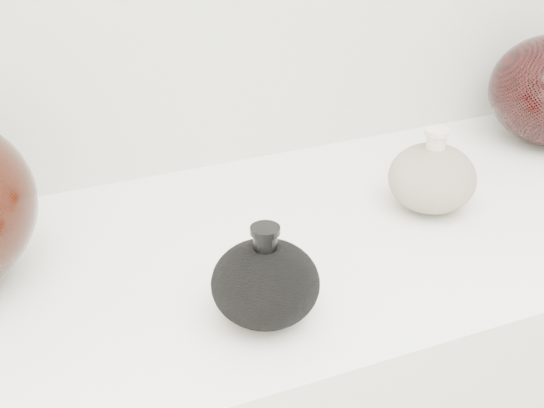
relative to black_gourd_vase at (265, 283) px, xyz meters
name	(u,v)px	position (x,y,z in m)	size (l,w,h in m)	color
black_gourd_vase	(265,283)	(0.00, 0.00, 0.00)	(0.14, 0.14, 0.11)	black
cream_gourd_vase	(432,177)	(0.30, 0.14, 0.00)	(0.14, 0.14, 0.12)	beige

